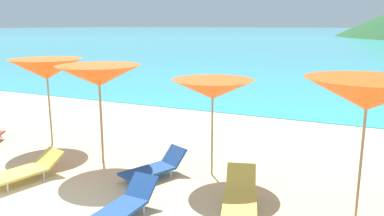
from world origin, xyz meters
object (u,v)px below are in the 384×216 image
at_px(umbrella_6, 367,94).
at_px(lounge_chair_6, 126,203).
at_px(umbrella_3, 47,69).
at_px(lounge_chair_7, 240,194).
at_px(umbrella_5, 213,89).
at_px(umbrella_4, 99,76).
at_px(lounge_chair_9, 155,167).
at_px(lounge_chair_5, 27,169).

height_order(umbrella_6, lounge_chair_6, umbrella_6).
relative_size(umbrella_3, lounge_chair_7, 1.40).
height_order(umbrella_3, umbrella_5, umbrella_3).
xyz_separation_m(umbrella_4, lounge_chair_7, (3.70, -0.96, -1.77)).
relative_size(lounge_chair_6, lounge_chair_9, 0.92).
bearing_deg(umbrella_3, lounge_chair_7, -14.88).
bearing_deg(lounge_chair_9, umbrella_5, 56.20).
bearing_deg(lounge_chair_5, umbrella_6, 23.74).
distance_m(umbrella_6, lounge_chair_6, 4.30).
bearing_deg(umbrella_4, umbrella_3, 164.52).
bearing_deg(umbrella_3, lounge_chair_5, -56.37).
xyz_separation_m(umbrella_6, lounge_chair_7, (-1.87, -0.49, -1.84)).
distance_m(umbrella_3, lounge_chair_5, 3.17).
relative_size(umbrella_3, umbrella_5, 1.11).
bearing_deg(lounge_chair_6, umbrella_6, 25.71).
bearing_deg(umbrella_3, lounge_chair_9, -13.56).
xyz_separation_m(umbrella_4, lounge_chair_5, (-0.74, -1.56, -1.81)).
relative_size(umbrella_4, lounge_chair_7, 1.40).
bearing_deg(lounge_chair_6, umbrella_3, 150.65).
relative_size(lounge_chair_7, lounge_chair_9, 1.06).
distance_m(umbrella_4, lounge_chair_6, 3.37).
bearing_deg(umbrella_6, lounge_chair_9, 177.67).
xyz_separation_m(lounge_chair_5, lounge_chair_9, (2.35, 1.26, -0.01)).
bearing_deg(lounge_chair_9, lounge_chair_5, -127.77).
distance_m(lounge_chair_7, lounge_chair_9, 2.20).
relative_size(umbrella_4, lounge_chair_6, 1.62).
xyz_separation_m(lounge_chair_6, lounge_chair_7, (1.69, 1.04, 0.05)).
bearing_deg(umbrella_5, lounge_chair_9, -147.89).
height_order(umbrella_5, lounge_chair_7, umbrella_5).
relative_size(umbrella_4, lounge_chair_5, 1.43).
height_order(umbrella_4, lounge_chair_5, umbrella_4).
bearing_deg(lounge_chair_7, lounge_chair_5, 171.49).
xyz_separation_m(lounge_chair_6, lounge_chair_9, (-0.41, 1.69, -0.00)).
xyz_separation_m(umbrella_6, lounge_chair_5, (-6.31, -1.10, -1.88)).
bearing_deg(lounge_chair_9, umbrella_6, 21.77).
height_order(umbrella_5, lounge_chair_6, umbrella_5).
height_order(umbrella_4, umbrella_5, umbrella_4).
distance_m(lounge_chair_5, lounge_chair_9, 2.66).
bearing_deg(umbrella_6, umbrella_5, 164.48).
relative_size(umbrella_6, lounge_chair_7, 1.45).
bearing_deg(umbrella_5, umbrella_3, 176.88).
distance_m(umbrella_3, umbrella_5, 4.84).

